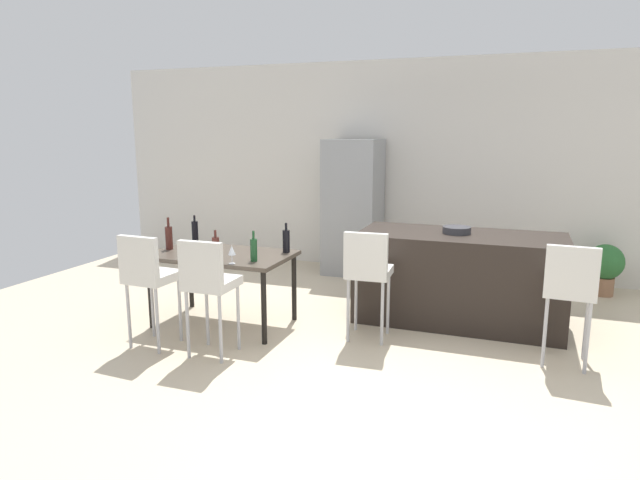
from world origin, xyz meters
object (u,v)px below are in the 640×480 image
(dining_table, at_px, (223,260))
(wine_glass_left, at_px, (232,251))
(wine_bottle_near, at_px, (216,249))
(wine_bottle_far, at_px, (254,249))
(kitchen_island, at_px, (459,278))
(fruit_bowl, at_px, (457,230))
(bar_chair_left, at_px, (368,268))
(dining_chair_near, at_px, (148,273))
(dining_chair_far, at_px, (208,279))
(bar_chair_middle, at_px, (570,286))
(potted_plant, at_px, (605,265))
(wine_bottle_corner, at_px, (169,237))
(refrigerator, at_px, (353,207))
(wine_bottle_inner, at_px, (195,232))
(wine_bottle_middle, at_px, (286,241))

(dining_table, height_order, wine_glass_left, wine_glass_left)
(wine_bottle_near, height_order, wine_bottle_far, wine_bottle_near)
(kitchen_island, relative_size, fruit_bowl, 7.24)
(bar_chair_left, xyz_separation_m, wine_bottle_near, (-1.37, -0.40, 0.16))
(wine_glass_left, relative_size, fruit_bowl, 0.61)
(dining_chair_near, bearing_deg, dining_chair_far, -0.01)
(wine_bottle_far, bearing_deg, dining_chair_far, -103.83)
(bar_chair_middle, relative_size, wine_bottle_far, 3.61)
(dining_chair_near, height_order, potted_plant, dining_chair_near)
(dining_table, relative_size, fruit_bowl, 4.84)
(wine_bottle_corner, xyz_separation_m, potted_plant, (4.39, 2.48, -0.50))
(bar_chair_middle, height_order, refrigerator, refrigerator)
(bar_chair_left, bearing_deg, dining_chair_far, -144.22)
(wine_bottle_inner, bearing_deg, refrigerator, 61.51)
(wine_bottle_near, distance_m, potted_plant, 4.62)
(wine_bottle_near, bearing_deg, wine_bottle_middle, 52.26)
(dining_table, xyz_separation_m, wine_bottle_far, (0.45, -0.20, 0.18))
(wine_bottle_far, bearing_deg, dining_chair_near, -142.69)
(kitchen_island, distance_m, wine_bottle_corner, 3.03)
(wine_bottle_far, distance_m, refrigerator, 2.67)
(dining_chair_far, height_order, potted_plant, dining_chair_far)
(wine_bottle_inner, bearing_deg, fruit_bowl, 12.34)
(wine_bottle_corner, bearing_deg, wine_glass_left, -20.03)
(bar_chair_left, xyz_separation_m, dining_chair_near, (-1.80, -0.85, 0.00))
(dining_chair_near, bearing_deg, refrigerator, 73.98)
(kitchen_island, distance_m, dining_chair_near, 3.07)
(bar_chair_middle, distance_m, wine_glass_left, 2.93)
(wine_bottle_inner, xyz_separation_m, wine_bottle_middle, (1.12, -0.07, -0.01))
(wine_bottle_middle, bearing_deg, wine_bottle_inner, 176.17)
(refrigerator, bearing_deg, kitchen_island, -43.81)
(dining_chair_near, xyz_separation_m, wine_bottle_corner, (-0.30, 0.76, 0.17))
(bar_chair_left, bearing_deg, wine_bottle_corner, -177.54)
(fruit_bowl, bearing_deg, dining_chair_far, -137.55)
(bar_chair_middle, relative_size, dining_chair_far, 1.00)
(bar_chair_middle, distance_m, dining_chair_near, 3.62)
(dining_table, distance_m, wine_bottle_near, 0.40)
(bar_chair_middle, relative_size, wine_glass_left, 6.03)
(dining_chair_far, bearing_deg, refrigerator, 84.53)
(refrigerator, bearing_deg, wine_glass_left, -96.31)
(wine_bottle_near, bearing_deg, dining_chair_far, -67.64)
(dining_chair_far, height_order, wine_bottle_corner, wine_bottle_corner)
(kitchen_island, xyz_separation_m, wine_glass_left, (-1.93, -1.28, 0.40))
(wine_bottle_corner, xyz_separation_m, wine_bottle_middle, (1.20, 0.29, -0.01))
(wine_bottle_near, xyz_separation_m, wine_bottle_far, (0.33, 0.13, -0.01))
(wine_bottle_corner, distance_m, fruit_bowl, 2.96)
(wine_bottle_far, xyz_separation_m, wine_glass_left, (-0.14, -0.16, 0.01))
(refrigerator, bearing_deg, dining_chair_near, -106.02)
(wine_bottle_corner, distance_m, refrigerator, 2.78)
(wine_bottle_corner, height_order, refrigerator, refrigerator)
(dining_chair_near, distance_m, wine_bottle_near, 0.65)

